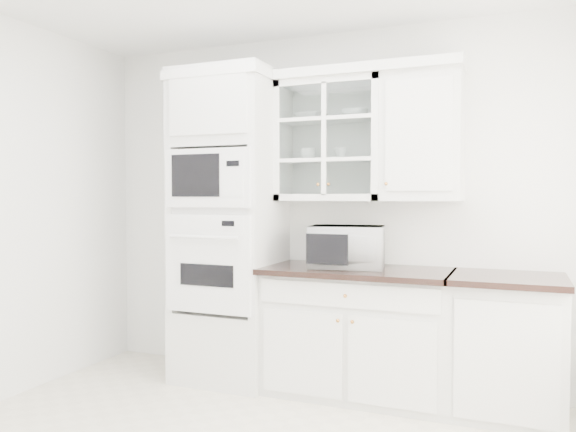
% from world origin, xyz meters
% --- Properties ---
extents(room_shell, '(4.00, 3.50, 2.70)m').
position_xyz_m(room_shell, '(0.00, 0.43, 1.78)').
color(room_shell, white).
rests_on(room_shell, ground).
extents(oven_column, '(0.76, 0.68, 2.40)m').
position_xyz_m(oven_column, '(-0.75, 1.42, 1.20)').
color(oven_column, silver).
rests_on(oven_column, ground).
extents(base_cabinet_run, '(1.32, 0.67, 0.92)m').
position_xyz_m(base_cabinet_run, '(0.28, 1.45, 0.46)').
color(base_cabinet_run, silver).
rests_on(base_cabinet_run, ground).
extents(extra_base_cabinet, '(0.72, 0.67, 0.92)m').
position_xyz_m(extra_base_cabinet, '(1.28, 1.45, 0.46)').
color(extra_base_cabinet, silver).
rests_on(extra_base_cabinet, ground).
extents(upper_cabinet_glass, '(0.80, 0.33, 0.90)m').
position_xyz_m(upper_cabinet_glass, '(0.03, 1.58, 1.85)').
color(upper_cabinet_glass, silver).
rests_on(upper_cabinet_glass, room_shell).
extents(upper_cabinet_solid, '(0.55, 0.33, 0.90)m').
position_xyz_m(upper_cabinet_solid, '(0.71, 1.58, 1.85)').
color(upper_cabinet_solid, silver).
rests_on(upper_cabinet_solid, room_shell).
extents(crown_molding, '(2.14, 0.38, 0.07)m').
position_xyz_m(crown_molding, '(-0.07, 1.56, 2.33)').
color(crown_molding, white).
rests_on(crown_molding, room_shell).
extents(countertop_microwave, '(0.58, 0.51, 0.30)m').
position_xyz_m(countertop_microwave, '(0.20, 1.44, 1.07)').
color(countertop_microwave, white).
rests_on(countertop_microwave, base_cabinet_run).
extents(bowl_a, '(0.27, 0.27, 0.06)m').
position_xyz_m(bowl_a, '(-0.13, 1.60, 2.04)').
color(bowl_a, white).
rests_on(bowl_a, upper_cabinet_glass).
extents(bowl_b, '(0.20, 0.20, 0.06)m').
position_xyz_m(bowl_b, '(0.22, 1.57, 2.04)').
color(bowl_b, white).
rests_on(bowl_b, upper_cabinet_glass).
extents(cup_a, '(0.12, 0.12, 0.09)m').
position_xyz_m(cup_a, '(-0.15, 1.60, 1.75)').
color(cup_a, white).
rests_on(cup_a, upper_cabinet_glass).
extents(cup_b, '(0.10, 0.10, 0.09)m').
position_xyz_m(cup_b, '(0.11, 1.58, 1.75)').
color(cup_b, white).
rests_on(cup_b, upper_cabinet_glass).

